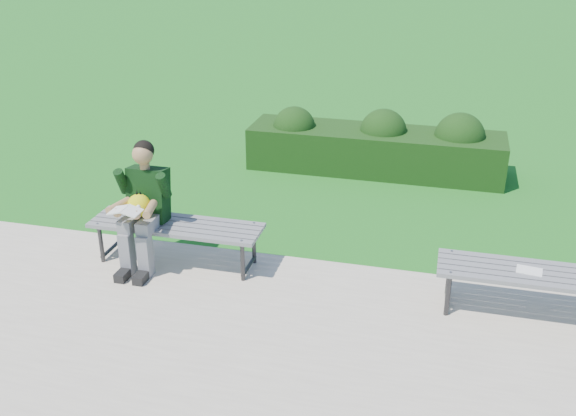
{
  "coord_description": "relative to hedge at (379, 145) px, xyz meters",
  "views": [
    {
      "loc": [
        1.09,
        -5.91,
        3.31
      ],
      "look_at": [
        -0.37,
        -0.23,
        0.7
      ],
      "focal_mm": 40.0,
      "sensor_mm": 36.0,
      "label": 1
    }
  ],
  "objects": [
    {
      "name": "hedge",
      "position": [
        0.0,
        0.0,
        0.0
      ],
      "size": [
        3.62,
        0.93,
        0.92
      ],
      "color": "#133A17",
      "rests_on": "ground"
    },
    {
      "name": "bench_left",
      "position": [
        -1.69,
        -3.32,
        0.03
      ],
      "size": [
        1.8,
        0.5,
        0.46
      ],
      "color": "gray",
      "rests_on": "walkway"
    },
    {
      "name": "paper_sheet",
      "position": [
        1.76,
        -3.45,
        0.09
      ],
      "size": [
        0.24,
        0.19,
        0.01
      ],
      "color": "white",
      "rests_on": "bench_right"
    },
    {
      "name": "bench_right",
      "position": [
        1.86,
        -3.45,
        0.03
      ],
      "size": [
        1.8,
        0.5,
        0.46
      ],
      "color": "gray",
      "rests_on": "walkway"
    },
    {
      "name": "ground",
      "position": [
        -0.18,
        -2.91,
        -0.38
      ],
      "size": [
        80.0,
        80.0,
        0.0
      ],
      "color": "#286E1D",
      "rests_on": "ground"
    },
    {
      "name": "seated_boy",
      "position": [
        -1.99,
        -3.42,
        0.33
      ],
      "size": [
        0.56,
        0.76,
        1.31
      ],
      "color": "slate",
      "rests_on": "walkway"
    },
    {
      "name": "walkway",
      "position": [
        -0.18,
        -4.66,
        -0.37
      ],
      "size": [
        30.0,
        3.5,
        0.02
      ],
      "color": "beige",
      "rests_on": "ground"
    }
  ]
}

